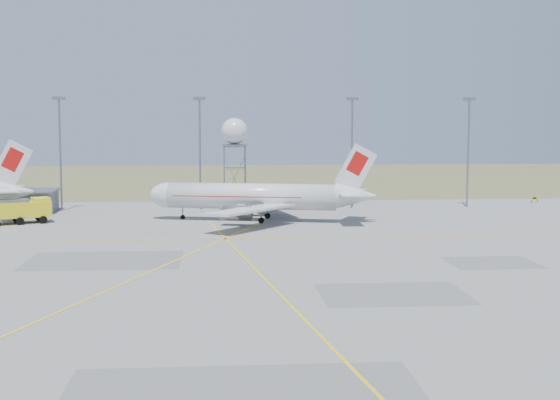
{
  "coord_description": "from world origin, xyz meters",
  "views": [
    {
      "loc": [
        -6.33,
        -76.73,
        16.65
      ],
      "look_at": [
        2.65,
        40.0,
        4.34
      ],
      "focal_mm": 50.0,
      "sensor_mm": 36.0,
      "label": 1
    }
  ],
  "objects": [
    {
      "name": "mast_c",
      "position": [
        18.0,
        66.0,
        12.07
      ],
      "size": [
        2.2,
        0.5,
        20.5
      ],
      "color": "slate",
      "rests_on": "ground"
    },
    {
      "name": "taxi_sign_near",
      "position": [
        55.6,
        72.0,
        0.89
      ],
      "size": [
        1.6,
        0.17,
        1.2
      ],
      "color": "black",
      "rests_on": "ground"
    },
    {
      "name": "mast_a",
      "position": [
        -35.0,
        66.0,
        12.07
      ],
      "size": [
        2.2,
        0.5,
        20.5
      ],
      "color": "slate",
      "rests_on": "ground"
    },
    {
      "name": "mast_d",
      "position": [
        40.0,
        66.0,
        12.07
      ],
      "size": [
        2.2,
        0.5,
        20.5
      ],
      "color": "slate",
      "rests_on": "ground"
    },
    {
      "name": "building_grey",
      "position": [
        -45.0,
        64.0,
        1.97
      ],
      "size": [
        19.0,
        10.0,
        3.9
      ],
      "color": "gray",
      "rests_on": "ground"
    },
    {
      "name": "ground",
      "position": [
        0.0,
        0.0,
        0.0
      ],
      "size": [
        400.0,
        400.0,
        0.0
      ],
      "primitive_type": "plane",
      "color": "gray",
      "rests_on": "ground"
    },
    {
      "name": "fire_truck",
      "position": [
        -38.11,
        48.63,
        1.92
      ],
      "size": [
        10.49,
        7.02,
        3.99
      ],
      "rotation": [
        0.0,
        0.0,
        0.41
      ],
      "color": "yellow",
      "rests_on": "ground"
    },
    {
      "name": "grass_strip",
      "position": [
        0.0,
        140.0,
        0.01
      ],
      "size": [
        400.0,
        120.0,
        0.03
      ],
      "primitive_type": "cube",
      "color": "brown",
      "rests_on": "ground"
    },
    {
      "name": "radar_tower",
      "position": [
        -3.8,
        59.72,
        9.37
      ],
      "size": [
        4.61,
        4.61,
        16.7
      ],
      "color": "slate",
      "rests_on": "ground"
    },
    {
      "name": "airliner_main",
      "position": [
        -0.65,
        49.1,
        3.9
      ],
      "size": [
        37.17,
        35.48,
        12.74
      ],
      "rotation": [
        0.0,
        0.0,
        2.91
      ],
      "color": "silver",
      "rests_on": "ground"
    },
    {
      "name": "mast_b",
      "position": [
        -10.0,
        66.0,
        12.07
      ],
      "size": [
        2.2,
        0.5,
        20.5
      ],
      "color": "slate",
      "rests_on": "ground"
    }
  ]
}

